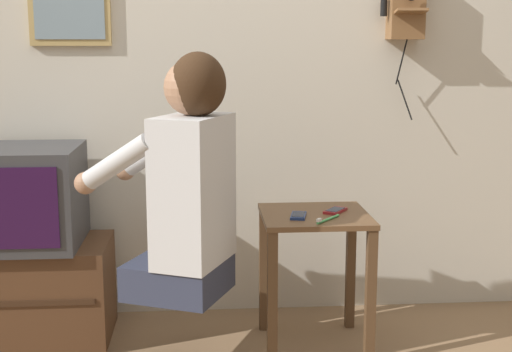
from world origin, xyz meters
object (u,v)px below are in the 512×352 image
object	(u,v)px
cell_phone_spare	(335,211)
television	(18,196)
cell_phone_held	(298,216)
toothbrush	(327,219)
person	(187,182)
wall_phone_antique	(406,2)

from	to	relation	value
cell_phone_spare	television	bearing A→B (deg)	-151.04
cell_phone_held	cell_phone_spare	distance (m)	0.19
television	toothbrush	size ratio (longest dim) A/B	3.82
toothbrush	person	bearing A→B (deg)	43.30
wall_phone_antique	cell_phone_held	xyz separation A→B (m)	(-0.55, -0.46, -0.89)
toothbrush	television	bearing A→B (deg)	26.90
wall_phone_antique	toothbrush	bearing A→B (deg)	-130.14
person	toothbrush	distance (m)	0.59
person	cell_phone_spare	world-z (taller)	person
person	wall_phone_antique	world-z (taller)	wall_phone_antique
person	toothbrush	size ratio (longest dim) A/B	6.99
person	cell_phone_spare	distance (m)	0.67
cell_phone_held	toothbrush	xyz separation A→B (m)	(0.10, -0.08, 0.00)
person	television	xyz separation A→B (m)	(-0.73, 0.33, -0.12)
person	toothbrush	bearing A→B (deg)	-62.96
cell_phone_held	cell_phone_spare	size ratio (longest dim) A/B	0.98
television	toothbrush	bearing A→B (deg)	-13.09
television	cell_phone_held	world-z (taller)	television
cell_phone_spare	toothbrush	world-z (taller)	toothbrush
cell_phone_held	cell_phone_spare	xyz separation A→B (m)	(0.17, 0.08, 0.00)
person	cell_phone_held	xyz separation A→B (m)	(0.46, 0.11, -0.17)
cell_phone_spare	toothbrush	distance (m)	0.17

